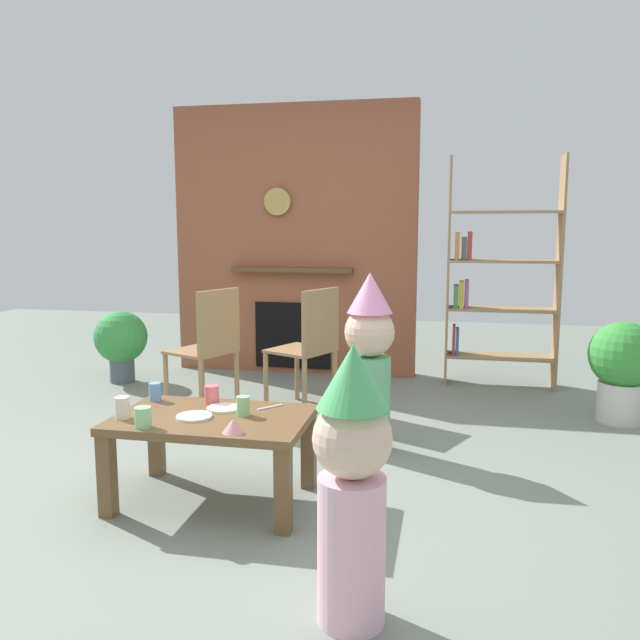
{
  "coord_description": "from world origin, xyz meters",
  "views": [
    {
      "loc": [
        0.87,
        -3.1,
        1.35
      ],
      "look_at": [
        0.15,
        0.4,
        0.82
      ],
      "focal_mm": 36.1,
      "sensor_mm": 36.0,
      "label": 1
    }
  ],
  "objects_px": {
    "paper_cup_center": "(212,394)",
    "birthday_cake_slice": "(234,425)",
    "potted_plant_tall": "(622,365)",
    "bookshelf": "(493,280)",
    "potted_plant_short": "(121,340)",
    "coffee_table": "(212,431)",
    "paper_cup_far_right": "(122,408)",
    "dining_chair_left": "(210,343)",
    "child_with_cone_hat": "(352,479)",
    "child_in_pink": "(369,358)",
    "dining_chair_middle": "(310,342)",
    "paper_cup_near_left": "(143,417)",
    "paper_plate_front": "(223,408)",
    "paper_cup_far_left": "(155,392)",
    "paper_plate_rear": "(194,416)",
    "paper_cup_near_right": "(243,406)"
  },
  "relations": [
    {
      "from": "bookshelf",
      "to": "paper_cup_near_left",
      "type": "height_order",
      "value": "bookshelf"
    },
    {
      "from": "paper_cup_near_left",
      "to": "dining_chair_left",
      "type": "height_order",
      "value": "dining_chair_left"
    },
    {
      "from": "child_in_pink",
      "to": "potted_plant_short",
      "type": "distance_m",
      "value": 2.64
    },
    {
      "from": "paper_plate_front",
      "to": "birthday_cake_slice",
      "type": "bearing_deg",
      "value": -63.03
    },
    {
      "from": "paper_cup_near_left",
      "to": "child_in_pink",
      "type": "distance_m",
      "value": 1.42
    },
    {
      "from": "potted_plant_short",
      "to": "coffee_table",
      "type": "bearing_deg",
      "value": -52.32
    },
    {
      "from": "paper_cup_far_left",
      "to": "child_with_cone_hat",
      "type": "bearing_deg",
      "value": -40.36
    },
    {
      "from": "paper_plate_rear",
      "to": "dining_chair_left",
      "type": "bearing_deg",
      "value": 108.45
    },
    {
      "from": "paper_plate_front",
      "to": "potted_plant_short",
      "type": "bearing_deg",
      "value": 129.49
    },
    {
      "from": "bookshelf",
      "to": "dining_chair_middle",
      "type": "xyz_separation_m",
      "value": [
        -1.33,
        -1.05,
        -0.38
      ]
    },
    {
      "from": "paper_cup_far_right",
      "to": "potted_plant_tall",
      "type": "height_order",
      "value": "potted_plant_tall"
    },
    {
      "from": "bookshelf",
      "to": "potted_plant_tall",
      "type": "distance_m",
      "value": 1.3
    },
    {
      "from": "paper_cup_near_right",
      "to": "paper_cup_far_right",
      "type": "xyz_separation_m",
      "value": [
        -0.55,
        -0.16,
        0.01
      ]
    },
    {
      "from": "potted_plant_tall",
      "to": "paper_cup_near_right",
      "type": "bearing_deg",
      "value": -140.65
    },
    {
      "from": "bookshelf",
      "to": "potted_plant_tall",
      "type": "relative_size",
      "value": 2.72
    },
    {
      "from": "paper_plate_front",
      "to": "dining_chair_left",
      "type": "relative_size",
      "value": 0.18
    },
    {
      "from": "paper_cup_far_right",
      "to": "potted_plant_tall",
      "type": "xyz_separation_m",
      "value": [
        2.68,
        1.91,
        -0.08
      ]
    },
    {
      "from": "paper_plate_front",
      "to": "paper_plate_rear",
      "type": "relative_size",
      "value": 0.97
    },
    {
      "from": "child_with_cone_hat",
      "to": "potted_plant_tall",
      "type": "relative_size",
      "value": 1.39
    },
    {
      "from": "paper_cup_far_left",
      "to": "paper_plate_rear",
      "type": "height_order",
      "value": "paper_cup_far_left"
    },
    {
      "from": "bookshelf",
      "to": "potted_plant_short",
      "type": "xyz_separation_m",
      "value": [
        -3.11,
        -0.52,
        -0.52
      ]
    },
    {
      "from": "dining_chair_middle",
      "to": "paper_cup_center",
      "type": "bearing_deg",
      "value": 106.71
    },
    {
      "from": "potted_plant_short",
      "to": "bookshelf",
      "type": "bearing_deg",
      "value": 9.52
    },
    {
      "from": "coffee_table",
      "to": "dining_chair_middle",
      "type": "xyz_separation_m",
      "value": [
        0.13,
        1.61,
        0.15
      ]
    },
    {
      "from": "paper_cup_far_right",
      "to": "dining_chair_middle",
      "type": "xyz_separation_m",
      "value": [
        0.54,
        1.73,
        0.02
      ]
    },
    {
      "from": "birthday_cake_slice",
      "to": "bookshelf",
      "type": "bearing_deg",
      "value": 66.16
    },
    {
      "from": "child_in_pink",
      "to": "paper_cup_center",
      "type": "bearing_deg",
      "value": -10.9
    },
    {
      "from": "paper_cup_center",
      "to": "paper_plate_front",
      "type": "height_order",
      "value": "paper_cup_center"
    },
    {
      "from": "paper_cup_far_left",
      "to": "paper_plate_rear",
      "type": "bearing_deg",
      "value": -37.49
    },
    {
      "from": "potted_plant_short",
      "to": "dining_chair_left",
      "type": "bearing_deg",
      "value": -33.0
    },
    {
      "from": "paper_cup_far_right",
      "to": "dining_chair_left",
      "type": "distance_m",
      "value": 1.57
    },
    {
      "from": "paper_cup_near_right",
      "to": "paper_plate_front",
      "type": "xyz_separation_m",
      "value": [
        -0.13,
        0.08,
        -0.04
      ]
    },
    {
      "from": "bookshelf",
      "to": "paper_plate_rear",
      "type": "xyz_separation_m",
      "value": [
        -1.53,
        -2.71,
        -0.45
      ]
    },
    {
      "from": "paper_cup_center",
      "to": "potted_plant_tall",
      "type": "bearing_deg",
      "value": 33.73
    },
    {
      "from": "potted_plant_tall",
      "to": "paper_cup_center",
      "type": "bearing_deg",
      "value": -146.27
    },
    {
      "from": "paper_cup_center",
      "to": "birthday_cake_slice",
      "type": "distance_m",
      "value": 0.5
    },
    {
      "from": "child_in_pink",
      "to": "paper_cup_near_left",
      "type": "bearing_deg",
      "value": -2.03
    },
    {
      "from": "child_with_cone_hat",
      "to": "child_in_pink",
      "type": "xyz_separation_m",
      "value": [
        -0.16,
        1.7,
        0.06
      ]
    },
    {
      "from": "paper_plate_front",
      "to": "child_in_pink",
      "type": "bearing_deg",
      "value": 50.04
    },
    {
      "from": "paper_cup_far_left",
      "to": "child_with_cone_hat",
      "type": "xyz_separation_m",
      "value": [
        1.2,
        -1.02,
        0.03
      ]
    },
    {
      "from": "paper_cup_near_left",
      "to": "paper_cup_center",
      "type": "distance_m",
      "value": 0.47
    },
    {
      "from": "paper_cup_near_left",
      "to": "paper_plate_front",
      "type": "bearing_deg",
      "value": 53.45
    },
    {
      "from": "coffee_table",
      "to": "paper_plate_rear",
      "type": "xyz_separation_m",
      "value": [
        -0.07,
        -0.05,
        0.08
      ]
    },
    {
      "from": "paper_cup_far_right",
      "to": "dining_chair_left",
      "type": "relative_size",
      "value": 0.12
    },
    {
      "from": "birthday_cake_slice",
      "to": "potted_plant_short",
      "type": "bearing_deg",
      "value": 127.94
    },
    {
      "from": "child_with_cone_hat",
      "to": "paper_plate_rear",
      "type": "bearing_deg",
      "value": 4.1
    },
    {
      "from": "coffee_table",
      "to": "child_in_pink",
      "type": "bearing_deg",
      "value": 53.11
    },
    {
      "from": "child_with_cone_hat",
      "to": "potted_plant_short",
      "type": "xyz_separation_m",
      "value": [
        -2.46,
        2.96,
        -0.14
      ]
    },
    {
      "from": "bookshelf",
      "to": "child_in_pink",
      "type": "relative_size",
      "value": 1.77
    },
    {
      "from": "paper_cup_center",
      "to": "potted_plant_tall",
      "type": "xyz_separation_m",
      "value": [
        2.36,
        1.57,
        -0.08
      ]
    }
  ]
}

